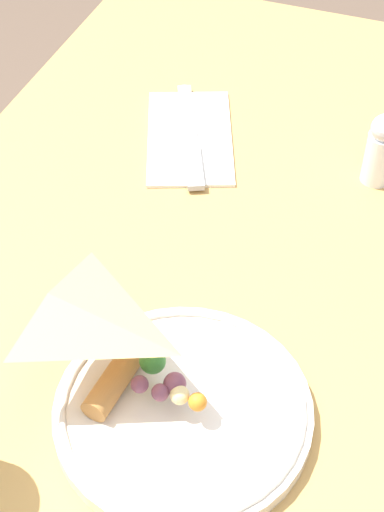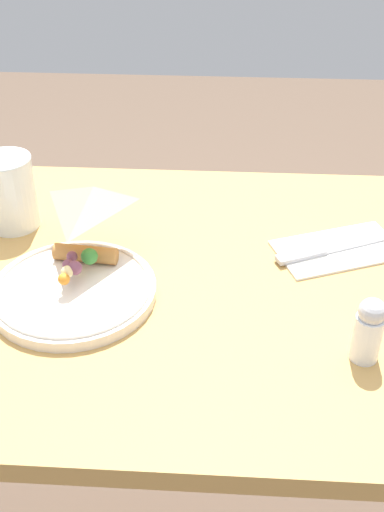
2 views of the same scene
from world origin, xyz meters
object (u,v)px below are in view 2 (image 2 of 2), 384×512
object	(u,v)px
plate_pizza	(74,287)
salt_shaker	(369,330)
milk_glass	(10,195)
butter_knife	(332,248)
napkin_folded	(338,249)
dining_table	(164,339)

from	to	relation	value
plate_pizza	salt_shaker	size ratio (longest dim) A/B	2.54
milk_glass	butter_knife	world-z (taller)	milk_glass
plate_pizza	napkin_folded	bearing A→B (deg)	19.10
dining_table	napkin_folded	xyz separation A→B (m)	(0.26, 0.08, 0.12)
dining_table	milk_glass	world-z (taller)	milk_glass
napkin_folded	milk_glass	bearing A→B (deg)	175.01
salt_shaker	napkin_folded	bearing A→B (deg)	90.39
plate_pizza	napkin_folded	distance (m)	0.40
butter_knife	salt_shaker	size ratio (longest dim) A/B	2.23
milk_glass	butter_knife	distance (m)	0.51
milk_glass	napkin_folded	bearing A→B (deg)	-4.99
napkin_folded	butter_knife	size ratio (longest dim) A/B	1.06
napkin_folded	butter_knife	bearing A→B (deg)	-155.56
dining_table	plate_pizza	distance (m)	0.18
butter_knife	salt_shaker	world-z (taller)	salt_shaker
napkin_folded	dining_table	bearing A→B (deg)	-162.49
milk_glass	napkin_folded	distance (m)	0.52
dining_table	butter_knife	world-z (taller)	butter_knife
butter_knife	salt_shaker	bearing A→B (deg)	-111.48
salt_shaker	milk_glass	bearing A→B (deg)	151.83
dining_table	milk_glass	xyz separation A→B (m)	(-0.25, 0.13, 0.17)
butter_knife	plate_pizza	bearing A→B (deg)	174.51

